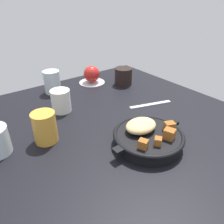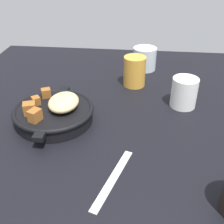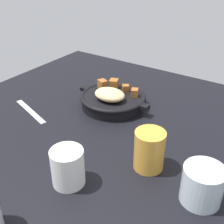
{
  "view_description": "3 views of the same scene",
  "coord_description": "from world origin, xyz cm",
  "px_view_note": "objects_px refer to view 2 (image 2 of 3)",
  "views": [
    {
      "loc": [
        -32.87,
        -46.6,
        39.17
      ],
      "look_at": [
        2.93,
        0.74,
        5.48
      ],
      "focal_mm": 34.57,
      "sensor_mm": 36.0,
      "label": 1
    },
    {
      "loc": [
        62.66,
        8.01,
        39.45
      ],
      "look_at": [
        6.52,
        1.97,
        4.1
      ],
      "focal_mm": 44.31,
      "sensor_mm": 36.0,
      "label": 2
    },
    {
      "loc": [
        -39.23,
        53.96,
        44.37
      ],
      "look_at": [
        -0.11,
        -3.88,
        3.96
      ],
      "focal_mm": 46.95,
      "sensor_mm": 36.0,
      "label": 3
    }
  ],
  "objects_px": {
    "cast_iron_skillet": "(54,112)",
    "white_creamer_pitcher": "(184,93)",
    "butter_knife": "(113,178)",
    "juice_glass_amber": "(134,71)",
    "water_glass_short": "(144,59)"
  },
  "relations": [
    {
      "from": "cast_iron_skillet",
      "to": "butter_knife",
      "type": "bearing_deg",
      "value": 41.8
    },
    {
      "from": "white_creamer_pitcher",
      "to": "butter_knife",
      "type": "bearing_deg",
      "value": -28.66
    },
    {
      "from": "butter_knife",
      "to": "juice_glass_amber",
      "type": "xyz_separation_m",
      "value": [
        -0.41,
        0.02,
        0.04
      ]
    },
    {
      "from": "water_glass_short",
      "to": "juice_glass_amber",
      "type": "height_order",
      "value": "juice_glass_amber"
    },
    {
      "from": "cast_iron_skillet",
      "to": "juice_glass_amber",
      "type": "height_order",
      "value": "juice_glass_amber"
    },
    {
      "from": "white_creamer_pitcher",
      "to": "juice_glass_amber",
      "type": "height_order",
      "value": "juice_glass_amber"
    },
    {
      "from": "water_glass_short",
      "to": "cast_iron_skillet",
      "type": "bearing_deg",
      "value": -31.82
    },
    {
      "from": "juice_glass_amber",
      "to": "white_creamer_pitcher",
      "type": "bearing_deg",
      "value": 50.19
    },
    {
      "from": "butter_knife",
      "to": "juice_glass_amber",
      "type": "distance_m",
      "value": 0.42
    },
    {
      "from": "cast_iron_skillet",
      "to": "white_creamer_pitcher",
      "type": "bearing_deg",
      "value": 108.44
    },
    {
      "from": "water_glass_short",
      "to": "white_creamer_pitcher",
      "type": "xyz_separation_m",
      "value": [
        0.25,
        0.11,
        0.0
      ]
    },
    {
      "from": "butter_knife",
      "to": "water_glass_short",
      "type": "xyz_separation_m",
      "value": [
        -0.55,
        0.05,
        0.04
      ]
    },
    {
      "from": "cast_iron_skillet",
      "to": "butter_knife",
      "type": "height_order",
      "value": "cast_iron_skillet"
    },
    {
      "from": "butter_knife",
      "to": "water_glass_short",
      "type": "distance_m",
      "value": 0.55
    },
    {
      "from": "butter_knife",
      "to": "juice_glass_amber",
      "type": "bearing_deg",
      "value": -165.63
    }
  ]
}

